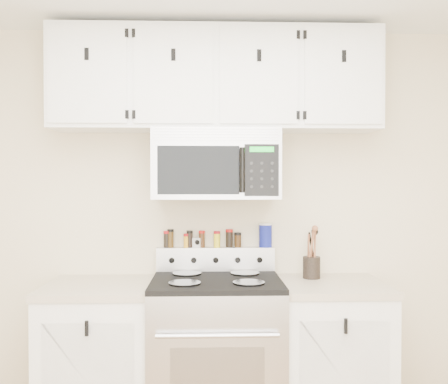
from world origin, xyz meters
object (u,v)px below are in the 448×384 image
at_px(microwave, 216,165).
at_px(salt_canister, 265,235).
at_px(range, 216,357).
at_px(utensil_crock, 312,266).

height_order(microwave, salt_canister, microwave).
xyz_separation_m(range, salt_canister, (0.32, 0.28, 0.69)).
distance_m(microwave, utensil_crock, 0.87).
bearing_deg(utensil_crock, salt_canister, 154.26).
bearing_deg(range, salt_canister, 41.10).
height_order(range, salt_canister, salt_canister).
height_order(utensil_crock, salt_canister, salt_canister).
xyz_separation_m(range, utensil_crock, (0.60, 0.15, 0.51)).
relative_size(range, microwave, 1.45).
xyz_separation_m(microwave, utensil_crock, (0.60, 0.02, -0.63)).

